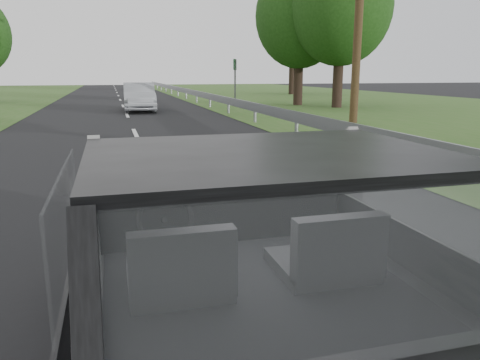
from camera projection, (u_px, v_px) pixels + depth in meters
subject_car at (243, 263)px, 2.69m from camera, size 1.80×4.00×1.45m
dashboard at (218, 211)px, 3.25m from camera, size 1.58×0.45×0.30m
driver_seat at (180, 264)px, 2.28m from camera, size 0.50×0.72×0.42m
passenger_seat at (330, 248)px, 2.49m from camera, size 0.50×0.72×0.42m
steering_wheel at (165, 219)px, 2.85m from camera, size 0.36×0.36×0.04m
cat at (253, 177)px, 3.25m from camera, size 0.58×0.20×0.26m
guardrail at (293, 116)px, 13.23m from camera, size 0.05×90.00×0.32m
other_car at (139, 97)px, 22.06m from camera, size 1.70×4.07×1.32m
highway_sign at (235, 82)px, 27.12m from camera, size 0.49×0.97×2.54m
tree_1 at (340, 30)px, 23.52m from camera, size 6.13×6.13×7.71m
tree_2 at (299, 37)px, 25.44m from camera, size 5.55×5.55×7.31m
tree_3 at (293, 38)px, 38.19m from camera, size 6.96×6.96×9.03m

